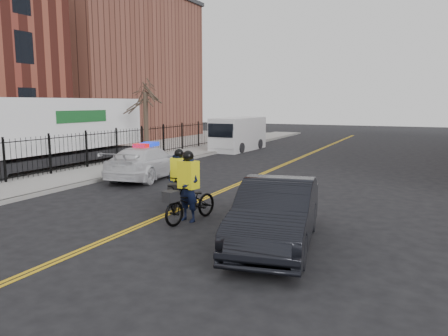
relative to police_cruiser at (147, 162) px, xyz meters
name	(u,v)px	position (x,y,z in m)	size (l,w,h in m)	color
ground	(163,216)	(4.49, -5.56, -0.77)	(120.00, 120.00, 0.00)	black
center_line_left	(253,177)	(4.41, 2.44, -0.76)	(0.10, 60.00, 0.01)	gold
center_line_right	(256,177)	(4.57, 2.44, -0.76)	(0.10, 60.00, 0.01)	gold
sidewalk	(127,166)	(-3.01, 2.44, -0.69)	(3.00, 60.00, 0.15)	gray
curb	(150,168)	(-1.51, 2.44, -0.69)	(0.20, 60.00, 0.15)	gray
iron_fence	(105,148)	(-4.51, 2.44, 0.23)	(0.12, 28.00, 2.00)	black
warehouse_far	(99,68)	(-18.51, 18.44, 6.23)	(14.00, 18.00, 14.00)	brown
street_tree	(145,103)	(-3.11, 4.44, 2.77)	(3.20, 3.20, 4.80)	#362A20
police_cruiser	(147,162)	(0.00, 0.00, 0.00)	(2.75, 5.46, 1.68)	silver
dark_sedan	(276,214)	(8.63, -6.81, 0.06)	(1.75, 5.01, 1.65)	black
cargo_van	(237,134)	(-1.02, 13.13, 0.42)	(2.43, 5.90, 2.44)	silver
semi_trailer	(53,129)	(-6.51, 0.62, 1.38)	(2.59, 12.19, 3.79)	white
cyclist_near	(188,197)	(5.51, -5.71, -0.02)	(1.19, 2.30, 2.15)	black
cyclist_far	(179,185)	(4.46, -4.48, 0.04)	(1.13, 2.09, 2.03)	black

